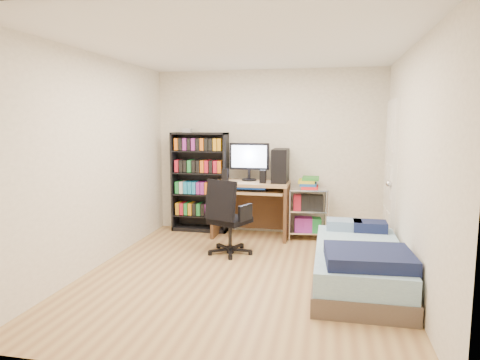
% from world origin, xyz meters
% --- Properties ---
extents(room, '(3.58, 4.08, 2.58)m').
position_xyz_m(room, '(0.00, 0.00, 1.25)').
color(room, tan).
rests_on(room, ground).
extents(media_shelf, '(0.87, 0.29, 1.62)m').
position_xyz_m(media_shelf, '(-1.05, 1.84, 0.80)').
color(media_shelf, black).
rests_on(media_shelf, room).
extents(computer_desk, '(1.11, 0.64, 1.40)m').
position_xyz_m(computer_desk, '(-0.08, 1.71, 0.76)').
color(computer_desk, '#A88356').
rests_on(computer_desk, room).
extents(office_chair, '(0.77, 0.77, 0.99)m').
position_xyz_m(office_chair, '(-0.33, 0.74, 0.32)').
color(office_chair, black).
rests_on(office_chair, room).
extents(wire_cart, '(0.61, 0.46, 0.92)m').
position_xyz_m(wire_cart, '(0.64, 1.73, 0.60)').
color(wire_cart, white).
rests_on(wire_cart, room).
extents(bed, '(0.93, 1.85, 0.53)m').
position_xyz_m(bed, '(1.27, -0.03, 0.23)').
color(bed, brown).
rests_on(bed, room).
extents(door, '(0.12, 0.80, 2.00)m').
position_xyz_m(door, '(1.72, 1.35, 1.00)').
color(door, white).
rests_on(door, room).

